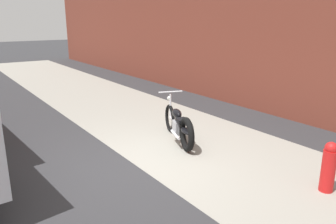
% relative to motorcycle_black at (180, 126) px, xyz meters
% --- Properties ---
extents(ground_plane, '(80.00, 80.00, 0.00)m').
position_rel_motorcycle_black_xyz_m(ground_plane, '(0.49, -1.41, -0.40)').
color(ground_plane, '#2D2D30').
extents(sidewalk_slab, '(36.00, 3.50, 0.01)m').
position_rel_motorcycle_black_xyz_m(sidewalk_slab, '(0.49, 0.34, -0.40)').
color(sidewalk_slab, gray).
rests_on(sidewalk_slab, ground).
extents(brick_building_wall, '(36.00, 0.50, 4.51)m').
position_rel_motorcycle_black_xyz_m(brick_building_wall, '(0.49, 3.79, 1.86)').
color(brick_building_wall, brown).
rests_on(brick_building_wall, ground).
extents(motorcycle_black, '(1.92, 0.89, 1.03)m').
position_rel_motorcycle_black_xyz_m(motorcycle_black, '(0.00, 0.00, 0.00)').
color(motorcycle_black, black).
rests_on(motorcycle_black, ground).
extents(fire_hydrant, '(0.22, 0.22, 0.84)m').
position_rel_motorcycle_black_xyz_m(fire_hydrant, '(3.10, 0.63, 0.03)').
color(fire_hydrant, red).
rests_on(fire_hydrant, ground).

